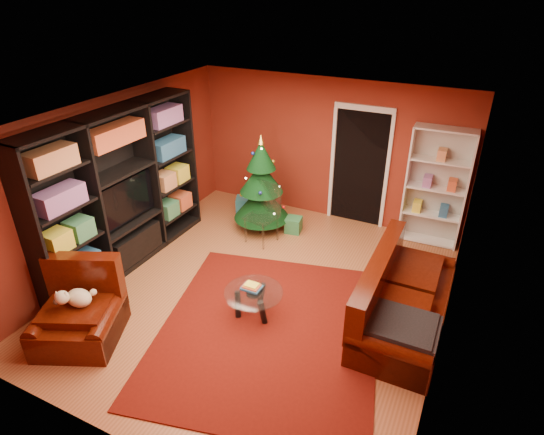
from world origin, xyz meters
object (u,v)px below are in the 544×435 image
at_px(gift_box_green, 293,225).
at_px(christmas_tree, 261,185).
at_px(media_unit, 121,191).
at_px(armchair, 77,313).
at_px(white_bookshelf, 436,188).
at_px(gift_box_teal, 244,205).
at_px(coffee_table, 254,303).
at_px(sofa, 407,294).
at_px(rug, 269,330).
at_px(acrylic_chair, 261,217).
at_px(dog, 79,298).

bearing_deg(gift_box_green, christmas_tree, -168.04).
relative_size(media_unit, armchair, 3.05).
bearing_deg(white_bookshelf, gift_box_teal, -174.31).
distance_m(media_unit, coffee_table, 2.66).
distance_m(gift_box_green, armchair, 3.94).
xyz_separation_m(media_unit, sofa, (4.29, 0.38, -0.75)).
height_order(rug, sofa, sofa).
relative_size(rug, coffee_table, 4.09).
bearing_deg(sofa, gift_box_teal, 61.18).
relative_size(coffee_table, acrylic_chair, 0.84).
bearing_deg(gift_box_teal, media_unit, -110.30).
bearing_deg(armchair, sofa, 6.16).
distance_m(christmas_tree, white_bookshelf, 2.93).
relative_size(christmas_tree, armchair, 1.71).
relative_size(rug, sofa, 1.46).
bearing_deg(gift_box_teal, gift_box_green, -13.45).
distance_m(gift_box_green, white_bookshelf, 2.50).
bearing_deg(white_bookshelf, media_unit, -149.06).
height_order(dog, acrylic_chair, acrylic_chair).
bearing_deg(coffee_table, media_unit, 171.77).
xyz_separation_m(rug, acrylic_chair, (-1.12, 1.99, 0.46)).
relative_size(gift_box_teal, dog, 0.78).
bearing_deg(christmas_tree, white_bookshelf, 16.73).
height_order(gift_box_green, white_bookshelf, white_bookshelf).
relative_size(dog, sofa, 0.18).
distance_m(gift_box_green, coffee_table, 2.39).
height_order(white_bookshelf, sofa, white_bookshelf).
relative_size(gift_box_green, coffee_table, 0.35).
bearing_deg(rug, gift_box_teal, 124.20).
bearing_deg(acrylic_chair, coffee_table, -53.90).
bearing_deg(coffee_table, gift_box_teal, 121.35).
distance_m(christmas_tree, acrylic_chair, 0.61).
distance_m(white_bookshelf, armchair, 5.70).
height_order(media_unit, white_bookshelf, media_unit).
height_order(christmas_tree, white_bookshelf, white_bookshelf).
distance_m(gift_box_green, dog, 3.89).
bearing_deg(white_bookshelf, dog, -130.81).
xyz_separation_m(sofa, acrylic_chair, (-2.66, 1.07, -0.00)).
relative_size(gift_box_teal, white_bookshelf, 0.15).
height_order(gift_box_green, acrylic_chair, acrylic_chair).
bearing_deg(sofa, white_bookshelf, 1.58).
xyz_separation_m(gift_box_teal, white_bookshelf, (3.39, 0.44, 0.85)).
xyz_separation_m(christmas_tree, gift_box_green, (0.58, 0.12, -0.73)).
height_order(media_unit, acrylic_chair, media_unit).
height_order(christmas_tree, armchair, christmas_tree).
relative_size(christmas_tree, dog, 4.47).
bearing_deg(white_bookshelf, armchair, -130.59).
bearing_deg(media_unit, dog, -66.06).
distance_m(media_unit, armchair, 2.01).
height_order(media_unit, dog, media_unit).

